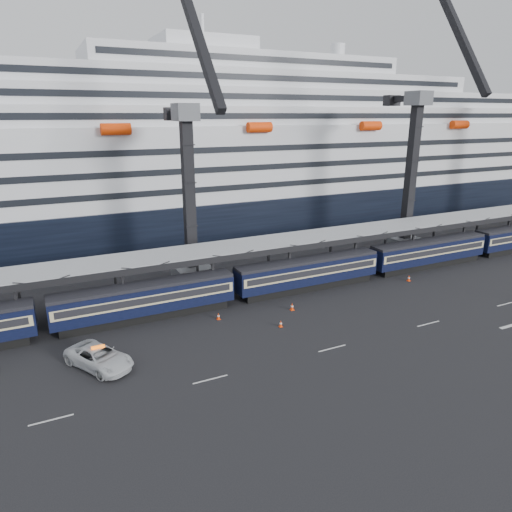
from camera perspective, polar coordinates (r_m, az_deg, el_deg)
name	(u,v)px	position (r m, az deg, el deg)	size (l,w,h in m)	color
ground	(415,306)	(54.85, 19.22, -5.97)	(260.00, 260.00, 0.00)	black
lane_markings	(505,311)	(57.75, 28.70, -6.01)	(111.00, 4.27, 0.02)	beige
train	(331,268)	(58.33, 9.32, -1.49)	(133.05, 3.00, 4.05)	black
canopy	(343,234)	(63.21, 10.87, 2.78)	(130.00, 6.25, 5.53)	#979A9F
cruise_ship	(241,160)	(88.92, -1.92, 11.86)	(214.09, 28.84, 34.00)	black
crane_dark_near	(190,190)	(56.87, -8.29, 8.18)	(4.50, 17.75, 35.08)	#494C50
crane_dark_mid	(414,166)	(74.17, 19.12, 10.64)	(4.50, 18.24, 39.64)	#494C50
pickup_truck	(99,357)	(42.08, -19.02, -11.89)	(3.02, 6.54, 1.82)	silver
traffic_cone_b	(218,316)	(48.76, -4.71, -7.49)	(0.37, 0.37, 0.74)	#FF3D08
traffic_cone_c	(281,324)	(47.04, 3.11, -8.43)	(0.37, 0.37, 0.74)	#FF3D08
traffic_cone_d	(292,306)	(50.91, 4.53, -6.31)	(0.43, 0.43, 0.85)	#FF3D08
traffic_cone_e	(409,278)	(62.58, 18.57, -2.63)	(0.40, 0.40, 0.81)	#FF3D08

